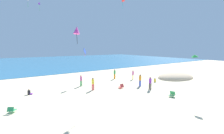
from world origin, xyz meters
name	(u,v)px	position (x,y,z in m)	size (l,w,h in m)	color
ground_plane	(102,87)	(0.00, 10.00, 0.00)	(120.00, 120.00, 0.00)	beige
ocean_water	(41,62)	(0.00, 53.29, 0.03)	(120.00, 60.00, 0.05)	teal
dune_mound	(175,78)	(14.04, 7.98, 0.00)	(7.24, 5.07, 2.16)	beige
beach_chair_mid_beach	(121,86)	(1.71, 7.81, 0.27)	(0.60, 0.71, 0.62)	#D13D3D
beach_chair_near_camera	(12,110)	(-10.57, 6.82, 0.27)	(0.77, 0.80, 0.55)	#2D9956
beach_chair_far_right	(172,94)	(4.17, 1.86, 0.29)	(0.71, 0.68, 0.62)	#2D9956
person_0	(29,92)	(-8.68, 11.66, 0.24)	(0.59, 0.47, 0.66)	black
person_2	(140,79)	(4.61, 7.26, 0.96)	(0.37, 0.37, 1.67)	blue
person_3	(81,80)	(-2.16, 11.95, 0.90)	(0.38, 0.38, 1.57)	green
person_4	(133,74)	(6.91, 11.28, 0.90)	(0.44, 0.44, 1.56)	yellow
person_5	(155,80)	(8.38, 7.81, 0.24)	(0.58, 0.48, 0.65)	yellow
person_6	(115,73)	(4.64, 13.42, 0.95)	(0.39, 0.39, 1.65)	orange
person_7	(150,82)	(4.40, 5.24, 0.96)	(0.46, 0.46, 1.67)	black
person_8	(93,83)	(-1.74, 9.22, 0.93)	(0.43, 0.43, 1.60)	red
kite_green	(194,56)	(5.16, 0.21, 4.53)	(0.69, 0.79, 1.70)	green
kite_purple	(39,4)	(-4.17, 27.29, 14.01)	(0.32, 0.52, 1.68)	purple
kite_magenta	(77,30)	(-6.34, 2.72, 6.64)	(0.71, 0.71, 1.29)	#DB3DA8
kite_blue	(85,51)	(-0.93, 13.21, 4.83)	(0.67, 0.75, 1.26)	blue
kite_white	(27,0)	(-7.05, 21.09, 12.91)	(0.61, 0.62, 1.29)	white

